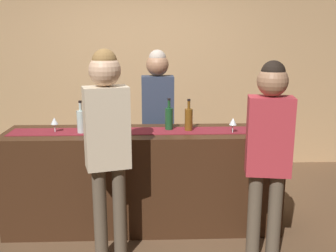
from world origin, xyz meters
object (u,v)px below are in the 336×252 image
object	(u,v)px
wine_bottle_amber	(189,119)
customer_sipping	(269,144)
wine_glass_mid_counter	(233,122)
wine_bottle_clear	(81,121)
customer_browsing	(107,134)
wine_bottle_green	(169,118)
bartender	(158,110)
wine_glass_near_customer	(54,121)

from	to	relation	value
wine_bottle_amber	customer_sipping	size ratio (longest dim) A/B	0.18
wine_bottle_amber	wine_glass_mid_counter	distance (m)	0.41
wine_bottle_clear	wine_glass_mid_counter	world-z (taller)	wine_bottle_clear
customer_browsing	wine_bottle_green	bearing A→B (deg)	35.65
bartender	wine_glass_near_customer	bearing A→B (deg)	30.51
wine_bottle_green	wine_glass_mid_counter	size ratio (longest dim) A/B	2.10
wine_glass_near_customer	customer_sipping	world-z (taller)	customer_sipping
wine_bottle_clear	customer_browsing	world-z (taller)	customer_browsing
wine_bottle_amber	wine_glass_near_customer	world-z (taller)	wine_bottle_amber
wine_bottle_green	wine_bottle_amber	bearing A→B (deg)	-12.88
wine_bottle_green	wine_bottle_clear	bearing A→B (deg)	-173.19
wine_bottle_green	customer_browsing	distance (m)	0.82
wine_glass_mid_counter	customer_sipping	xyz separation A→B (m)	(0.16, -0.58, -0.04)
wine_bottle_clear	wine_glass_near_customer	distance (m)	0.25
wine_glass_mid_counter	bartender	distance (m)	0.96
wine_bottle_green	wine_glass_near_customer	bearing A→B (deg)	-176.48
wine_bottle_clear	customer_sipping	xyz separation A→B (m)	(1.55, -0.63, -0.05)
wine_glass_near_customer	customer_browsing	bearing A→B (deg)	-46.28
wine_bottle_amber	customer_sipping	distance (m)	0.89
wine_bottle_green	bartender	xyz separation A→B (m)	(-0.10, 0.53, -0.03)
wine_glass_mid_counter	customer_browsing	size ratio (longest dim) A/B	0.08
wine_bottle_clear	customer_sipping	world-z (taller)	customer_sipping
wine_glass_mid_counter	customer_browsing	distance (m)	1.19
customer_browsing	bartender	bearing A→B (deg)	54.91
wine_bottle_clear	wine_bottle_green	distance (m)	0.81
customer_sipping	wine_bottle_green	bearing A→B (deg)	144.77
bartender	customer_sipping	xyz separation A→B (m)	(0.84, -1.26, -0.02)
wine_bottle_clear	wine_glass_near_customer	size ratio (longest dim) A/B	2.10
wine_bottle_clear	wine_glass_mid_counter	size ratio (longest dim) A/B	2.10
wine_glass_near_customer	wine_glass_mid_counter	bearing A→B (deg)	-2.90
wine_bottle_amber	wine_bottle_clear	xyz separation A→B (m)	(-0.99, -0.05, 0.00)
wine_bottle_clear	wine_bottle_amber	bearing A→B (deg)	3.16
wine_bottle_clear	customer_browsing	bearing A→B (deg)	-61.06
wine_bottle_clear	customer_browsing	size ratio (longest dim) A/B	0.17
wine_bottle_amber	customer_browsing	xyz separation A→B (m)	(-0.69, -0.60, 0.01)
wine_bottle_amber	customer_sipping	bearing A→B (deg)	-50.74
wine_bottle_amber	wine_glass_mid_counter	world-z (taller)	wine_bottle_amber
wine_bottle_green	wine_glass_mid_counter	world-z (taller)	wine_bottle_green
wine_bottle_clear	wine_glass_mid_counter	distance (m)	1.39
customer_sipping	customer_browsing	xyz separation A→B (m)	(-1.25, 0.09, 0.06)
wine_bottle_clear	bartender	size ratio (longest dim) A/B	0.18
wine_bottle_clear	wine_bottle_green	size ratio (longest dim) A/B	1.00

